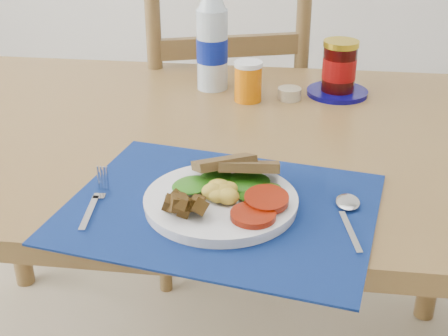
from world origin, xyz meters
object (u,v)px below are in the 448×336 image
object	(u,v)px
water_bottle	(212,43)
jam_on_saucer	(339,71)
chair_far	(221,90)
breakfast_plate	(218,198)
juice_glass	(248,82)

from	to	relation	value
water_bottle	jam_on_saucer	world-z (taller)	water_bottle
water_bottle	jam_on_saucer	xyz separation A→B (m)	(0.30, -0.01, -0.06)
chair_far	breakfast_plate	bearing A→B (deg)	79.54
water_bottle	juice_glass	xyz separation A→B (m)	(0.09, -0.07, -0.07)
breakfast_plate	water_bottle	xyz separation A→B (m)	(-0.09, 0.58, 0.09)
jam_on_saucer	chair_far	bearing A→B (deg)	134.10
breakfast_plate	jam_on_saucer	bearing A→B (deg)	51.20
breakfast_plate	juice_glass	bearing A→B (deg)	71.23
breakfast_plate	jam_on_saucer	world-z (taller)	jam_on_saucer
water_bottle	juice_glass	bearing A→B (deg)	-38.20
chair_far	breakfast_plate	size ratio (longest dim) A/B	5.12
water_bottle	juice_glass	distance (m)	0.14
water_bottle	jam_on_saucer	bearing A→B (deg)	-1.28
chair_far	jam_on_saucer	distance (m)	0.50
water_bottle	jam_on_saucer	size ratio (longest dim) A/B	1.77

